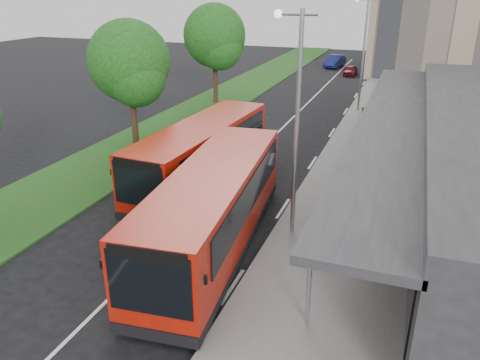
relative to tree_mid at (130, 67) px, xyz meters
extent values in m
plane|color=black|center=(7.01, -9.05, -4.68)|extent=(120.00, 120.00, 0.00)
cube|color=slate|center=(13.01, 10.95, -4.61)|extent=(5.00, 80.00, 0.15)
cube|color=#1C4C18|center=(0.01, 10.95, -4.63)|extent=(5.00, 80.00, 0.10)
cube|color=silver|center=(7.01, 5.95, -4.67)|extent=(0.12, 70.00, 0.01)
cube|color=silver|center=(10.31, -11.05, -4.67)|extent=(0.12, 2.00, 0.01)
cube|color=silver|center=(10.31, -5.05, -4.67)|extent=(0.12, 2.00, 0.01)
cube|color=silver|center=(10.31, 0.95, -4.67)|extent=(0.12, 2.00, 0.01)
cube|color=silver|center=(10.31, 6.95, -4.67)|extent=(0.12, 2.00, 0.01)
cube|color=silver|center=(10.31, 12.95, -4.67)|extent=(0.12, 2.00, 0.01)
cube|color=silver|center=(10.31, 18.95, -4.67)|extent=(0.12, 2.00, 0.01)
cube|color=silver|center=(10.31, 24.95, -4.67)|extent=(0.12, 2.00, 0.01)
cube|color=silver|center=(10.31, 30.95, -4.67)|extent=(0.12, 2.00, 0.01)
cube|color=silver|center=(10.31, 36.95, -4.67)|extent=(0.12, 2.00, 0.01)
cube|color=black|center=(15.49, -1.05, -3.08)|extent=(0.06, 24.00, 2.20)
cube|color=#2A2A2C|center=(14.21, -1.05, -1.38)|extent=(2.80, 26.00, 0.25)
cylinder|color=#92949A|center=(12.91, -12.05, -3.03)|extent=(0.12, 0.12, 3.30)
cylinder|color=#92949A|center=(12.91, 9.95, -3.03)|extent=(0.12, 0.12, 3.30)
cylinder|color=#382116|center=(0.01, -0.05, -2.91)|extent=(0.36, 0.36, 3.55)
sphere|color=#124513|center=(0.01, -0.05, 0.31)|extent=(4.51, 4.51, 4.51)
sphere|color=#124513|center=(0.61, -0.45, -0.49)|extent=(3.22, 3.22, 3.22)
sphere|color=#124513|center=(-0.49, 0.45, -0.25)|extent=(3.55, 3.55, 3.55)
cylinder|color=#382116|center=(0.01, 11.95, -2.80)|extent=(0.36, 0.36, 3.77)
sphere|color=#124513|center=(0.01, 11.95, 0.62)|extent=(4.79, 4.79, 4.79)
sphere|color=#124513|center=(0.61, 11.55, -0.23)|extent=(3.42, 3.42, 3.42)
sphere|color=#124513|center=(-0.49, 12.45, 0.03)|extent=(3.77, 3.77, 3.77)
cylinder|color=#92949A|center=(11.21, -7.05, -0.53)|extent=(0.16, 0.16, 8.00)
cylinder|color=#92949A|center=(11.01, -7.05, 3.27)|extent=(1.40, 0.10, 0.10)
sphere|color=silver|center=(10.41, -7.05, 3.27)|extent=(0.28, 0.28, 0.28)
cylinder|color=#92949A|center=(11.21, 12.95, -0.53)|extent=(0.16, 0.16, 8.00)
cube|color=#B51A09|center=(8.84, -9.00, -3.00)|extent=(3.51, 10.72, 2.66)
cube|color=black|center=(8.84, -9.00, -4.30)|extent=(3.54, 10.74, 0.30)
cube|color=black|center=(9.35, -14.26, -2.73)|extent=(2.25, 0.27, 1.75)
cube|color=black|center=(8.33, -3.74, -2.58)|extent=(2.20, 0.26, 1.30)
cube|color=black|center=(7.55, -8.82, -2.53)|extent=(0.92, 8.98, 1.20)
cube|color=black|center=(10.08, -8.58, -2.53)|extent=(0.92, 8.98, 1.20)
cube|color=black|center=(9.35, -14.27, -4.28)|extent=(2.50, 0.32, 0.35)
cube|color=black|center=(9.35, -14.27, -1.87)|extent=(2.10, 0.24, 0.35)
cube|color=black|center=(7.94, -14.17, -2.48)|extent=(0.09, 0.09, 0.25)
cube|color=black|center=(10.73, -13.90, -2.48)|extent=(0.09, 0.09, 0.25)
cylinder|color=black|center=(8.12, -12.49, -4.23)|extent=(0.39, 0.93, 0.90)
cylinder|color=black|center=(10.22, -12.29, -4.23)|extent=(0.39, 0.93, 0.90)
cylinder|color=black|center=(7.46, -5.71, -4.23)|extent=(0.39, 0.93, 0.90)
cylinder|color=black|center=(9.56, -5.51, -4.23)|extent=(0.39, 0.93, 0.90)
cube|color=#B51A09|center=(5.95, -3.68, -3.06)|extent=(2.99, 10.30, 2.57)
cube|color=black|center=(5.95, -3.68, -4.31)|extent=(3.01, 10.32, 0.29)
cube|color=black|center=(5.66, -8.78, -2.79)|extent=(2.18, 0.17, 1.70)
cube|color=black|center=(6.24, 1.42, -2.65)|extent=(2.13, 0.17, 1.26)
cube|color=black|center=(4.74, -3.32, -2.60)|extent=(0.54, 8.71, 1.16)
cube|color=black|center=(7.20, -3.46, -2.60)|extent=(0.54, 8.71, 1.16)
cube|color=black|center=(5.66, -8.79, -4.29)|extent=(2.42, 0.22, 0.34)
cube|color=black|center=(5.66, -8.79, -1.97)|extent=(2.03, 0.15, 0.34)
cube|color=black|center=(4.32, -8.49, -2.55)|extent=(0.08, 0.08, 0.24)
cube|color=black|center=(7.03, -8.64, -2.55)|extent=(0.08, 0.08, 0.24)
cylinder|color=black|center=(4.75, -6.91, -4.24)|extent=(0.34, 0.89, 0.87)
cylinder|color=black|center=(6.78, -7.03, -4.24)|extent=(0.34, 0.89, 0.87)
cylinder|color=black|center=(5.12, -0.33, -4.24)|extent=(0.34, 0.89, 0.87)
cylinder|color=black|center=(7.15, -0.44, -4.24)|extent=(0.34, 0.89, 0.87)
cylinder|color=#321C14|center=(12.96, -0.17, -4.13)|extent=(0.59, 0.59, 0.81)
cylinder|color=#FFB50D|center=(11.90, 9.49, -3.99)|extent=(0.22, 0.22, 1.07)
imported|color=#620E13|center=(8.44, 28.88, -4.15)|extent=(1.26, 3.10, 1.05)
imported|color=navy|center=(5.94, 33.83, -3.99)|extent=(2.07, 4.34, 1.37)
camera|label=1|loc=(14.80, -22.55, 4.09)|focal=35.00mm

